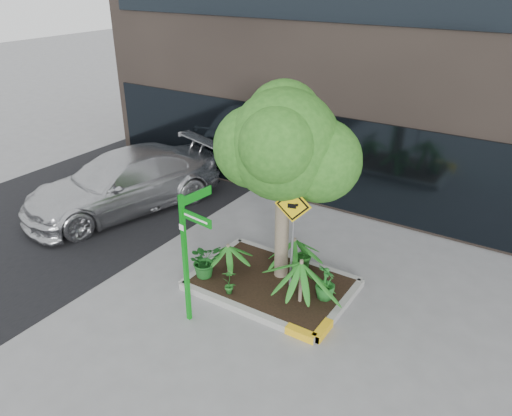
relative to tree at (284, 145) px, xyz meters
The scene contains 14 objects.
ground 3.19m from the tree, 110.17° to the right, with size 80.00×80.00×0.00m, color gray.
asphalt_road 7.45m from the tree, behind, with size 7.00×80.00×0.01m, color black.
planter 3.04m from the tree, 90.42° to the right, with size 3.35×2.36×0.15m.
tree is the anchor object (origin of this frame).
palm_front 2.31m from the tree, 38.28° to the right, with size 1.08×1.08×1.20m.
palm_left 2.61m from the tree, 153.05° to the right, with size 0.77×0.77×0.85m.
palm_back 2.32m from the tree, 77.45° to the left, with size 0.83×0.83×0.92m.
parked_car 6.02m from the tree, behind, with size 2.28×5.60×1.62m, color silver.
shrub_a 3.07m from the tree, 145.37° to the right, with size 0.70×0.70×0.77m, color #18541B.
shrub_b 2.87m from the tree, 13.02° to the right, with size 0.41×0.41×0.74m, color #206C24.
shrub_c 2.98m from the tree, 114.35° to the right, with size 0.30×0.30×0.58m, color #1E5F1D.
shrub_d 2.63m from the tree, 51.37° to the left, with size 0.43×0.43×0.79m, color #1F661D.
street_sign_post 2.67m from the tree, 110.34° to the right, with size 0.79×0.84×2.67m.
cattle_sign 1.54m from the tree, 43.51° to the right, with size 0.71×0.24×2.35m.
Camera 1 is at (4.76, -7.40, 6.25)m, focal length 35.00 mm.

